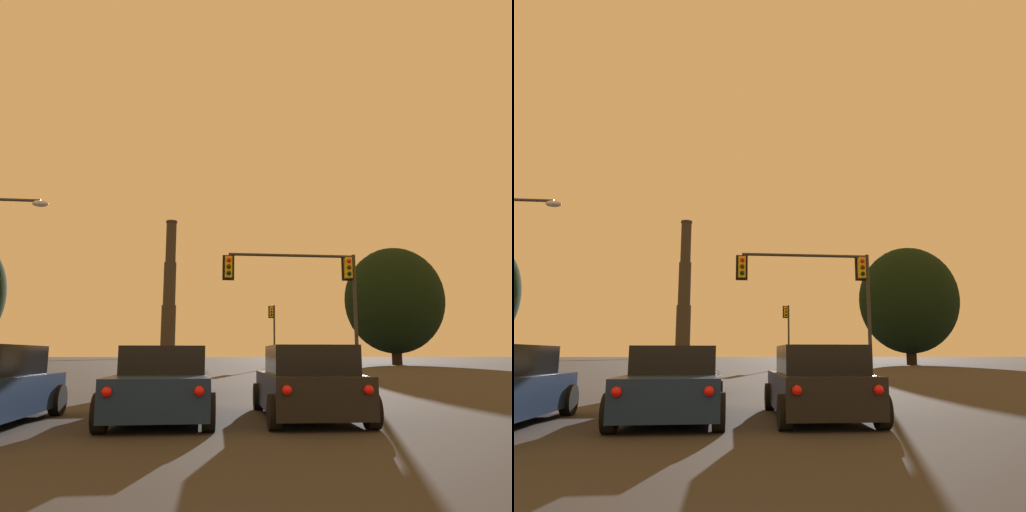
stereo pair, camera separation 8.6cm
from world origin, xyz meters
The scene contains 7 objects.
hatchback_right_lane_second centered at (2.86, 9.60, 0.66)m, with size 2.02×4.15×1.44m.
sedan_center_lane_front centered at (-0.23, 16.44, 0.67)m, with size 1.98×4.71×1.43m.
sedan_center_lane_second centered at (-0.01, 10.05, 0.67)m, with size 1.99×4.71×1.43m.
traffic_light_overhead_right centered at (6.06, 23.28, 4.78)m, with size 6.76×0.50×6.18m.
traffic_light_far_right centered at (8.04, 49.95, 4.08)m, with size 0.78×0.50×6.23m.
smokestack centered at (-10.62, 179.45, 19.47)m, with size 8.26×8.26×49.64m.
treeline_right_mid centered at (25.50, 61.31, 8.18)m, with size 12.72×11.45×14.99m.
Camera 1 is at (0.70, -0.58, 1.25)m, focal length 35.00 mm.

